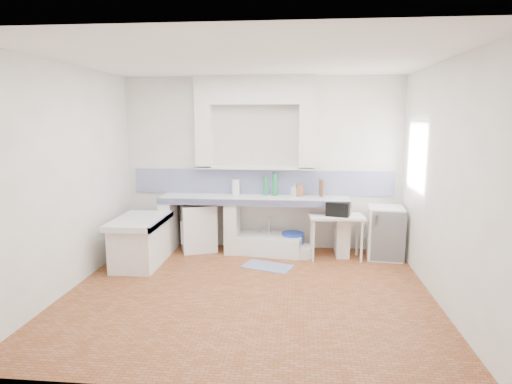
# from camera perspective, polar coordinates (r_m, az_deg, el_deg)

# --- Properties ---
(floor) EXTENTS (4.50, 4.50, 0.00)m
(floor) POSITION_cam_1_polar(r_m,az_deg,el_deg) (5.58, -1.01, -12.96)
(floor) COLOR brown
(floor) RESTS_ON ground
(ceiling) EXTENTS (4.50, 4.50, 0.00)m
(ceiling) POSITION_cam_1_polar(r_m,az_deg,el_deg) (5.19, -1.10, 16.89)
(ceiling) COLOR white
(ceiling) RESTS_ON ground
(wall_back) EXTENTS (4.50, 0.00, 4.50)m
(wall_back) POSITION_cam_1_polar(r_m,az_deg,el_deg) (7.18, 0.76, 3.70)
(wall_back) COLOR white
(wall_back) RESTS_ON ground
(wall_front) EXTENTS (4.50, 0.00, 4.50)m
(wall_front) POSITION_cam_1_polar(r_m,az_deg,el_deg) (3.26, -5.06, -3.63)
(wall_front) COLOR white
(wall_front) RESTS_ON ground
(wall_left) EXTENTS (0.00, 4.50, 4.50)m
(wall_left) POSITION_cam_1_polar(r_m,az_deg,el_deg) (5.90, -23.33, 1.60)
(wall_left) COLOR white
(wall_left) RESTS_ON ground
(wall_right) EXTENTS (0.00, 4.50, 4.50)m
(wall_right) POSITION_cam_1_polar(r_m,az_deg,el_deg) (5.43, 23.25, 0.97)
(wall_right) COLOR white
(wall_right) RESTS_ON ground
(alcove_mass) EXTENTS (1.90, 0.25, 0.45)m
(alcove_mass) POSITION_cam_1_polar(r_m,az_deg,el_deg) (7.04, -0.13, 13.15)
(alcove_mass) COLOR white
(alcove_mass) RESTS_ON ground
(window_frame) EXTENTS (0.35, 0.86, 1.06)m
(window_frame) POSITION_cam_1_polar(r_m,az_deg,el_deg) (6.60, 21.69, 4.23)
(window_frame) COLOR #392512
(window_frame) RESTS_ON ground
(lace_valance) EXTENTS (0.01, 0.84, 0.24)m
(lace_valance) POSITION_cam_1_polar(r_m,az_deg,el_deg) (6.54, 20.67, 7.59)
(lace_valance) COLOR white
(lace_valance) RESTS_ON ground
(counter_slab) EXTENTS (3.00, 0.60, 0.08)m
(counter_slab) POSITION_cam_1_polar(r_m,az_deg,el_deg) (6.97, -0.27, -0.97)
(counter_slab) COLOR white
(counter_slab) RESTS_ON ground
(counter_lip) EXTENTS (3.00, 0.04, 0.10)m
(counter_lip) POSITION_cam_1_polar(r_m,az_deg,el_deg) (6.70, -0.51, -1.41)
(counter_lip) COLOR navy
(counter_lip) RESTS_ON ground
(counter_pier_left) EXTENTS (0.20, 0.55, 0.82)m
(counter_pier_left) POSITION_cam_1_polar(r_m,az_deg,el_deg) (7.34, -11.24, -4.21)
(counter_pier_left) COLOR white
(counter_pier_left) RESTS_ON ground
(counter_pier_mid) EXTENTS (0.20, 0.55, 0.82)m
(counter_pier_mid) POSITION_cam_1_polar(r_m,az_deg,el_deg) (7.11, -3.08, -4.48)
(counter_pier_mid) COLOR white
(counter_pier_mid) RESTS_ON ground
(counter_pier_right) EXTENTS (0.20, 0.55, 0.82)m
(counter_pier_right) POSITION_cam_1_polar(r_m,az_deg,el_deg) (7.07, 11.13, -4.74)
(counter_pier_right) COLOR white
(counter_pier_right) RESTS_ON ground
(peninsula_top) EXTENTS (0.70, 1.10, 0.08)m
(peninsula_top) POSITION_cam_1_polar(r_m,az_deg,el_deg) (6.61, -14.96, -3.67)
(peninsula_top) COLOR white
(peninsula_top) RESTS_ON ground
(peninsula_base) EXTENTS (0.60, 1.00, 0.62)m
(peninsula_base) POSITION_cam_1_polar(r_m,az_deg,el_deg) (6.69, -14.83, -6.59)
(peninsula_base) COLOR white
(peninsula_base) RESTS_ON ground
(peninsula_lip) EXTENTS (0.04, 1.10, 0.10)m
(peninsula_lip) POSITION_cam_1_polar(r_m,az_deg,el_deg) (6.50, -12.22, -3.78)
(peninsula_lip) COLOR navy
(peninsula_lip) RESTS_ON ground
(backsplash) EXTENTS (4.27, 0.03, 0.40)m
(backsplash) POSITION_cam_1_polar(r_m,az_deg,el_deg) (7.20, 0.75, 1.31)
(backsplash) COLOR navy
(backsplash) RESTS_ON ground
(stove) EXTENTS (0.69, 0.68, 0.77)m
(stove) POSITION_cam_1_polar(r_m,az_deg,el_deg) (7.23, -7.52, -4.54)
(stove) COLOR white
(stove) RESTS_ON ground
(sink) EXTENTS (1.17, 0.75, 0.26)m
(sink) POSITION_cam_1_polar(r_m,az_deg,el_deg) (7.09, 1.60, -6.85)
(sink) COLOR white
(sink) RESTS_ON ground
(side_table) EXTENTS (0.84, 0.50, 0.04)m
(side_table) POSITION_cam_1_polar(r_m,az_deg,el_deg) (6.84, 10.36, -5.80)
(side_table) COLOR white
(side_table) RESTS_ON ground
(fridge) EXTENTS (0.57, 0.57, 0.81)m
(fridge) POSITION_cam_1_polar(r_m,az_deg,el_deg) (7.04, 16.45, -5.08)
(fridge) COLOR white
(fridge) RESTS_ON ground
(bucket_red) EXTENTS (0.37, 0.37, 0.27)m
(bucket_red) POSITION_cam_1_polar(r_m,az_deg,el_deg) (7.18, 0.08, -6.62)
(bucket_red) COLOR #B83923
(bucket_red) RESTS_ON ground
(bucket_orange) EXTENTS (0.37, 0.37, 0.27)m
(bucket_orange) POSITION_cam_1_polar(r_m,az_deg,el_deg) (7.00, 0.84, -7.03)
(bucket_orange) COLOR red
(bucket_orange) RESTS_ON ground
(bucket_blue) EXTENTS (0.40, 0.40, 0.33)m
(bucket_blue) POSITION_cam_1_polar(r_m,az_deg,el_deg) (7.09, 4.80, -6.61)
(bucket_blue) COLOR #1C3DC1
(bucket_blue) RESTS_ON ground
(basin_white) EXTENTS (0.46, 0.46, 0.16)m
(basin_white) POSITION_cam_1_polar(r_m,az_deg,el_deg) (6.95, 5.89, -7.69)
(basin_white) COLOR white
(basin_white) RESTS_ON ground
(water_bottle_a) EXTENTS (0.09, 0.09, 0.30)m
(water_bottle_a) POSITION_cam_1_polar(r_m,az_deg,el_deg) (7.27, 0.49, -6.27)
(water_bottle_a) COLOR silver
(water_bottle_a) RESTS_ON ground
(water_bottle_b) EXTENTS (0.09, 0.09, 0.30)m
(water_bottle_b) POSITION_cam_1_polar(r_m,az_deg,el_deg) (7.26, 1.68, -6.29)
(water_bottle_b) COLOR silver
(water_bottle_b) RESTS_ON ground
(black_bag) EXTENTS (0.38, 0.28, 0.21)m
(black_bag) POSITION_cam_1_polar(r_m,az_deg,el_deg) (6.71, 10.63, -2.19)
(black_bag) COLOR black
(black_bag) RESTS_ON side_table
(green_bottle_a) EXTENTS (0.09, 0.09, 0.31)m
(green_bottle_a) POSITION_cam_1_polar(r_m,az_deg,el_deg) (7.07, 1.23, 0.77)
(green_bottle_a) COLOR #207B43
(green_bottle_a) RESTS_ON counter_slab
(green_bottle_b) EXTENTS (0.10, 0.10, 0.36)m
(green_bottle_b) POSITION_cam_1_polar(r_m,az_deg,el_deg) (7.06, 2.45, 0.98)
(green_bottle_b) COLOR #207B43
(green_bottle_b) RESTS_ON counter_slab
(knife_block) EXTENTS (0.12, 0.10, 0.20)m
(knife_block) POSITION_cam_1_polar(r_m,az_deg,el_deg) (7.02, 5.69, 0.21)
(knife_block) COLOR brown
(knife_block) RESTS_ON counter_slab
(cutting_board) EXTENTS (0.07, 0.20, 0.27)m
(cutting_board) POSITION_cam_1_polar(r_m,az_deg,el_deg) (7.07, 8.52, 0.51)
(cutting_board) COLOR brown
(cutting_board) RESTS_ON counter_slab
(paper_towel) EXTENTS (0.17, 0.17, 0.25)m
(paper_towel) POSITION_cam_1_polar(r_m,az_deg,el_deg) (7.13, -2.68, 0.61)
(paper_towel) COLOR white
(paper_towel) RESTS_ON counter_slab
(soap_bottle) EXTENTS (0.10, 0.11, 0.20)m
(soap_bottle) POSITION_cam_1_polar(r_m,az_deg,el_deg) (7.06, 5.04, 0.29)
(soap_bottle) COLOR white
(soap_bottle) RESTS_ON counter_slab
(rug) EXTENTS (0.79, 0.60, 0.01)m
(rug) POSITION_cam_1_polar(r_m,az_deg,el_deg) (6.47, 1.52, -9.65)
(rug) COLOR #32418F
(rug) RESTS_ON ground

